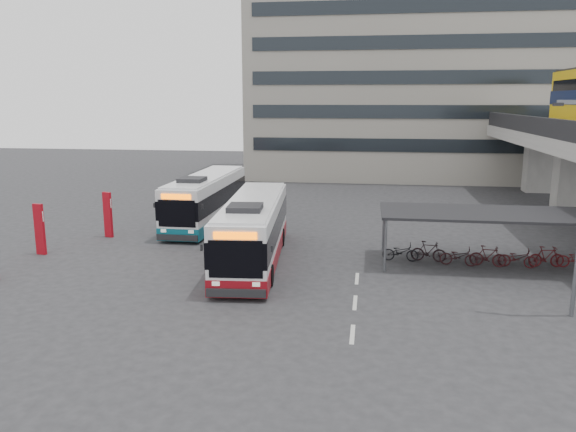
# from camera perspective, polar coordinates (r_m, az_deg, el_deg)

# --- Properties ---
(ground) EXTENTS (120.00, 120.00, 0.00)m
(ground) POSITION_cam_1_polar(r_m,az_deg,el_deg) (24.97, 1.25, -6.12)
(ground) COLOR #28282B
(ground) RESTS_ON ground
(bike_shelter) EXTENTS (10.00, 4.00, 2.54)m
(bike_shelter) POSITION_cam_1_polar(r_m,az_deg,el_deg) (27.90, 19.67, -2.02)
(bike_shelter) COLOR #595B60
(bike_shelter) RESTS_ON ground
(office_block) EXTENTS (30.00, 15.00, 25.00)m
(office_block) POSITION_cam_1_polar(r_m,az_deg,el_deg) (59.87, 11.73, 16.13)
(office_block) COLOR gray
(office_block) RESTS_ON ground
(road_markings) EXTENTS (0.15, 7.60, 0.01)m
(road_markings) POSITION_cam_1_polar(r_m,az_deg,el_deg) (21.97, 6.82, -8.73)
(road_markings) COLOR beige
(road_markings) RESTS_ON ground
(bus_main) EXTENTS (3.34, 11.32, 3.30)m
(bus_main) POSITION_cam_1_polar(r_m,az_deg,el_deg) (26.81, -3.52, -1.50)
(bus_main) COLOR white
(bus_main) RESTS_ON ground
(bus_teal) EXTENTS (2.50, 11.07, 3.26)m
(bus_teal) POSITION_cam_1_polar(r_m,az_deg,el_deg) (35.67, -8.26, 1.69)
(bus_teal) COLOR white
(bus_teal) RESTS_ON ground
(pedestrian) EXTENTS (0.60, 0.67, 1.54)m
(pedestrian) POSITION_cam_1_polar(r_m,az_deg,el_deg) (26.54, -7.62, -3.41)
(pedestrian) COLOR black
(pedestrian) RESTS_ON ground
(sign_totem_mid) EXTENTS (0.56, 0.25, 2.59)m
(sign_totem_mid) POSITION_cam_1_polar(r_m,az_deg,el_deg) (30.71, -23.92, -1.17)
(sign_totem_mid) COLOR #9C0914
(sign_totem_mid) RESTS_ON ground
(sign_totem_north) EXTENTS (0.55, 0.31, 2.58)m
(sign_totem_north) POSITION_cam_1_polar(r_m,az_deg,el_deg) (33.25, -17.84, 0.19)
(sign_totem_north) COLOR #9C0914
(sign_totem_north) RESTS_ON ground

